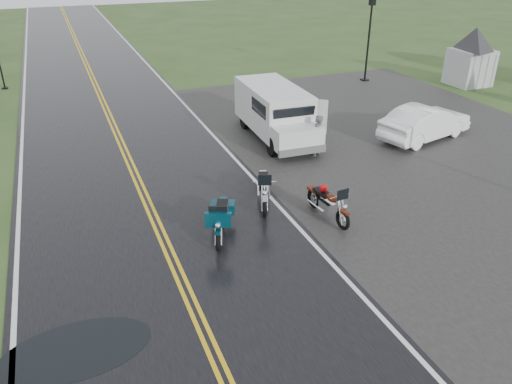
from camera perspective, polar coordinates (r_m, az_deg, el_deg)
ground at (r=12.68m, az=-8.52°, el=-10.03°), size 120.00×120.00×0.00m
road at (r=21.44m, az=-15.18°, el=5.41°), size 8.00×100.00×0.04m
parking_pad at (r=21.23m, az=17.85°, el=4.81°), size 14.00×24.00×0.03m
visitor_center at (r=31.53m, az=23.69°, el=15.42°), size 16.00×10.00×4.80m
motorcycle_red at (r=14.41m, az=9.96°, el=-2.32°), size 0.93×2.13×1.23m
motorcycle_teal at (r=13.29m, az=-4.34°, el=-4.51°), size 1.59×2.31×1.29m
motorcycle_silver at (r=14.86m, az=1.00°, el=-0.76°), size 1.54×2.36×1.31m
van_white at (r=19.09m, az=1.96°, el=7.13°), size 2.29×5.62×2.18m
person_at_van at (r=19.36m, az=6.98°, el=6.34°), size 0.70×0.66×1.62m
sedan_white at (r=22.11m, az=18.77°, el=7.48°), size 4.55×2.49×1.42m
lamp_post_far_right at (r=30.60m, az=12.74°, el=16.61°), size 0.41×0.41×4.75m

